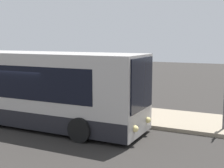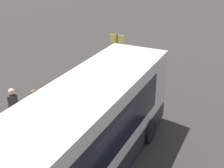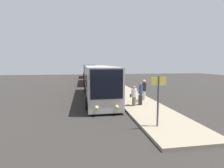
# 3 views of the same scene
# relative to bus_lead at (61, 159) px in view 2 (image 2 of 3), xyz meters

# --- Properties ---
(platform) EXTENTS (20.00, 3.31, 0.16)m
(platform) POSITION_rel_bus_lead_xyz_m (1.15, 3.15, -1.51)
(platform) COLOR gray
(platform) RESTS_ON ground
(bus_lead) EXTENTS (12.21, 2.74, 3.20)m
(bus_lead) POSITION_rel_bus_lead_xyz_m (0.00, 0.00, 0.00)
(bus_lead) COLOR #B2ADA8
(bus_lead) RESTS_ON ground
(passenger_boarding) EXTENTS (0.56, 0.56, 1.86)m
(passenger_boarding) POSITION_rel_bus_lead_xyz_m (2.34, 3.91, -0.42)
(passenger_boarding) COLOR silver
(passenger_boarding) RESTS_ON platform
(passenger_waiting) EXTENTS (0.66, 0.53, 1.57)m
(passenger_waiting) POSITION_rel_bus_lead_xyz_m (4.21, 2.41, -0.60)
(passenger_waiting) COLOR #6B604C
(passenger_waiting) RESTS_ON platform
(passenger_with_bags) EXTENTS (0.53, 0.37, 1.64)m
(passenger_with_bags) POSITION_rel_bus_lead_xyz_m (2.97, 3.38, -0.53)
(passenger_with_bags) COLOR #2D2D33
(passenger_with_bags) RESTS_ON platform
(suitcase) EXTENTS (0.37, 0.20, 1.00)m
(suitcase) POSITION_rel_bus_lead_xyz_m (3.97, 3.00, -1.05)
(suitcase) COLOR black
(suitcase) RESTS_ON platform
(sign_post) EXTENTS (0.10, 0.81, 2.66)m
(sign_post) POSITION_rel_bus_lead_xyz_m (8.78, 2.34, 0.27)
(sign_post) COLOR #4C4C51
(sign_post) RESTS_ON platform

